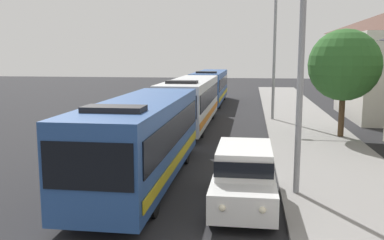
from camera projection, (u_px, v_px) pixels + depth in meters
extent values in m
cube|color=#284C8C|center=(143.00, 137.00, 15.31)|extent=(2.50, 10.49, 2.70)
cube|color=black|center=(177.00, 128.00, 15.08)|extent=(0.04, 9.65, 1.00)
cube|color=black|center=(109.00, 127.00, 15.43)|extent=(0.04, 9.65, 1.00)
cube|color=black|center=(87.00, 167.00, 10.11)|extent=(2.30, 0.04, 1.20)
cube|color=gold|center=(178.00, 160.00, 15.26)|extent=(0.03, 9.96, 0.36)
cube|color=black|center=(114.00, 109.00, 12.01)|extent=(1.75, 0.90, 0.16)
cylinder|color=black|center=(152.00, 200.00, 12.16)|extent=(0.28, 1.00, 1.00)
cylinder|color=black|center=(80.00, 197.00, 12.46)|extent=(0.28, 1.00, 1.00)
cylinder|color=black|center=(185.00, 152.00, 18.16)|extent=(0.28, 1.00, 1.00)
cylinder|color=black|center=(135.00, 150.00, 18.46)|extent=(0.28, 1.00, 1.00)
cube|color=silver|center=(191.00, 100.00, 27.41)|extent=(2.50, 11.95, 2.70)
cube|color=black|center=(210.00, 95.00, 27.18)|extent=(0.04, 10.99, 1.00)
cube|color=black|center=(172.00, 95.00, 27.53)|extent=(0.04, 10.99, 1.00)
cube|color=black|center=(174.00, 107.00, 21.50)|extent=(2.30, 0.04, 1.20)
cube|color=orange|center=(210.00, 113.00, 27.36)|extent=(0.03, 11.35, 0.36)
cube|color=black|center=(182.00, 82.00, 23.69)|extent=(1.75, 0.90, 0.16)
cylinder|color=black|center=(201.00, 129.00, 23.82)|extent=(0.28, 1.00, 1.00)
cylinder|color=black|center=(163.00, 128.00, 24.12)|extent=(0.28, 1.00, 1.00)
cylinder|color=black|center=(212.00, 112.00, 30.66)|extent=(0.28, 1.00, 1.00)
cylinder|color=black|center=(182.00, 112.00, 30.96)|extent=(0.28, 1.00, 1.00)
cube|color=#284C8C|center=(210.00, 86.00, 40.22)|extent=(2.50, 12.00, 2.70)
cube|color=black|center=(224.00, 82.00, 39.99)|extent=(0.04, 11.04, 1.00)
cube|color=black|center=(197.00, 82.00, 40.34)|extent=(0.04, 11.04, 1.00)
cube|color=black|center=(203.00, 87.00, 34.28)|extent=(2.30, 0.04, 1.20)
cube|color=gold|center=(224.00, 94.00, 40.16)|extent=(0.03, 11.40, 0.36)
cube|color=black|center=(206.00, 72.00, 36.47)|extent=(1.75, 0.90, 0.16)
cylinder|color=black|center=(219.00, 103.00, 36.61)|extent=(0.28, 1.00, 1.00)
cylinder|color=black|center=(194.00, 102.00, 36.91)|extent=(0.28, 1.00, 1.00)
cylinder|color=black|center=(224.00, 95.00, 43.48)|extent=(0.28, 1.00, 1.00)
cylinder|color=black|center=(203.00, 95.00, 43.78)|extent=(0.28, 1.00, 1.00)
cube|color=white|center=(244.00, 185.00, 12.90)|extent=(1.84, 4.53, 0.80)
cube|color=white|center=(244.00, 159.00, 12.92)|extent=(1.62, 2.63, 0.80)
cube|color=black|center=(244.00, 159.00, 12.92)|extent=(1.66, 2.72, 0.44)
sphere|color=#F9EFCC|center=(222.00, 208.00, 10.71)|extent=(0.18, 0.18, 0.18)
sphere|color=#F9EFCC|center=(263.00, 210.00, 10.57)|extent=(0.18, 0.18, 0.18)
cylinder|color=black|center=(213.00, 212.00, 11.69)|extent=(0.22, 0.70, 0.70)
cylinder|color=black|center=(273.00, 215.00, 11.46)|extent=(0.22, 0.70, 0.70)
cylinder|color=black|center=(220.00, 182.00, 14.44)|extent=(0.22, 0.70, 0.70)
cylinder|color=black|center=(269.00, 184.00, 14.21)|extent=(0.22, 0.70, 0.70)
cylinder|color=gray|center=(301.00, 70.00, 13.33)|extent=(0.20, 0.20, 8.06)
cylinder|color=gray|center=(274.00, 57.00, 29.14)|extent=(0.20, 0.20, 8.63)
cylinder|color=#4C3823|center=(341.00, 115.00, 23.34)|extent=(0.32, 0.32, 2.38)
sphere|color=#2D6028|center=(344.00, 65.00, 22.92)|extent=(3.90, 3.90, 3.90)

